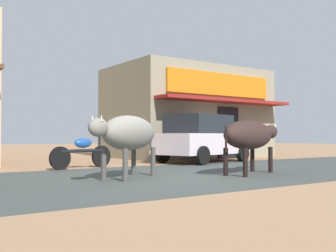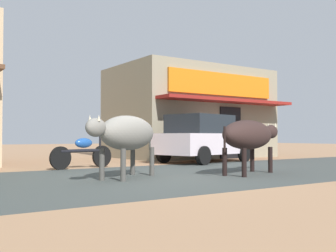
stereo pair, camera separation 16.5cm
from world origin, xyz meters
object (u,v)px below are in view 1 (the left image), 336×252
(pedestrian_by_shop, at_px, (242,137))
(cow_far_dark, at_px, (250,135))
(parked_motorcycle, at_px, (82,152))
(cow_near_brown, at_px, (129,134))
(parked_hatchback_car, at_px, (202,138))

(pedestrian_by_shop, bearing_deg, cow_far_dark, -133.73)
(cow_far_dark, distance_m, pedestrian_by_shop, 7.13)
(parked_motorcycle, height_order, pedestrian_by_shop, pedestrian_by_shop)
(parked_motorcycle, relative_size, pedestrian_by_shop, 1.31)
(parked_motorcycle, relative_size, cow_near_brown, 0.82)
(parked_hatchback_car, xyz_separation_m, cow_near_brown, (-4.77, -3.27, 0.12))
(parked_hatchback_car, relative_size, parked_motorcycle, 2.01)
(cow_far_dark, xyz_separation_m, pedestrian_by_shop, (4.93, 5.16, -0.05))
(parked_motorcycle, distance_m, cow_near_brown, 3.13)
(parked_hatchback_car, height_order, parked_motorcycle, parked_hatchback_car)
(parked_hatchback_car, bearing_deg, cow_near_brown, -145.59)
(parked_hatchback_car, height_order, cow_near_brown, parked_hatchback_car)
(parked_motorcycle, xyz_separation_m, cow_far_dark, (2.64, -3.88, 0.45))
(parked_hatchback_car, xyz_separation_m, pedestrian_by_shop, (3.06, 1.10, 0.04))
(cow_near_brown, xyz_separation_m, cow_far_dark, (2.89, -0.79, -0.04))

